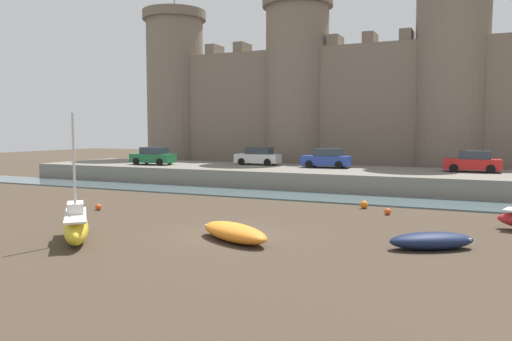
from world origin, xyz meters
TOP-DOWN VIEW (x-y plane):
  - ground_plane at (0.00, 0.00)m, footprint 160.00×160.00m
  - water_channel at (0.00, 13.28)m, footprint 80.00×4.50m
  - quay_road at (0.00, 20.53)m, footprint 56.61×10.00m
  - castle at (-0.00, 29.97)m, footprint 51.82×7.21m
  - rowboat_midflat_centre at (8.39, 0.84)m, footprint 3.53×2.81m
  - rowboat_midflat_left at (0.78, -1.00)m, footprint 4.20×3.16m
  - sailboat_near_channel_left at (-5.16, -3.75)m, footprint 3.73×3.88m
  - mooring_buoy_near_shore at (5.52, 8.19)m, footprint 0.36×0.36m
  - mooring_buoy_off_centre at (-9.98, 2.99)m, footprint 0.36×0.36m
  - mooring_buoy_mid_mud at (3.87, 9.91)m, footprint 0.46×0.46m
  - car_quay_centre_west at (9.54, 22.03)m, footprint 4.15×1.98m
  - car_quay_west at (-8.57, 22.59)m, footprint 4.15×1.98m
  - car_quay_east at (-1.86, 21.84)m, footprint 4.15×1.98m
  - car_quay_centre_east at (-17.58, 18.92)m, footprint 4.15×1.98m

SIDE VIEW (x-z plane):
  - ground_plane at x=0.00m, z-range 0.00..0.00m
  - water_channel at x=0.00m, z-range 0.00..0.10m
  - mooring_buoy_near_shore at x=5.52m, z-range 0.00..0.36m
  - mooring_buoy_off_centre at x=-9.98m, z-range 0.00..0.36m
  - mooring_buoy_mid_mud at x=3.87m, z-range 0.00..0.46m
  - rowboat_midflat_centre at x=8.39m, z-range 0.02..0.69m
  - rowboat_midflat_left at x=0.78m, z-range 0.02..0.75m
  - sailboat_near_channel_left at x=-5.16m, z-range -1.98..3.32m
  - quay_road at x=0.00m, z-range 0.00..1.42m
  - car_quay_centre_west at x=9.54m, z-range 1.39..3.01m
  - car_quay_west at x=-8.57m, z-range 1.39..3.01m
  - car_quay_east at x=-1.86m, z-range 1.39..3.01m
  - car_quay_centre_east at x=-17.58m, z-range 1.39..3.01m
  - castle at x=0.00m, z-range -2.31..18.79m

